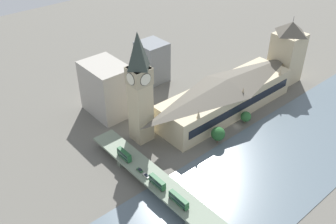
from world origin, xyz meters
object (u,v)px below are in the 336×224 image
(double_decker_bus_mid, at_px, (179,200))
(car_southbound_lead, at_px, (146,176))
(road_bridge, at_px, (196,215))
(car_southbound_mid, at_px, (140,170))
(parliament_hall, at_px, (227,95))
(double_decker_bus_rear, at_px, (124,154))
(victoria_tower, at_px, (287,52))
(double_decker_bus_lead, at_px, (157,182))
(clock_tower, at_px, (140,87))

(double_decker_bus_mid, height_order, car_southbound_lead, double_decker_bus_mid)
(road_bridge, xyz_separation_m, car_southbound_mid, (39.48, 2.81, 1.83))
(parliament_hall, xyz_separation_m, double_decker_bus_mid, (-44.98, 83.58, -3.13))
(double_decker_bus_mid, xyz_separation_m, car_southbound_mid, (29.78, 0.50, -1.96))
(road_bridge, bearing_deg, double_decker_bus_rear, 3.24)
(victoria_tower, bearing_deg, double_decker_bus_lead, 101.14)
(parliament_hall, bearing_deg, car_southbound_mid, 100.25)
(road_bridge, distance_m, car_southbound_mid, 39.63)
(clock_tower, xyz_separation_m, double_decker_bus_rear, (-14.56, 23.01, -27.07))
(clock_tower, relative_size, double_decker_bus_rear, 6.61)
(victoria_tower, distance_m, car_southbound_mid, 151.40)
(clock_tower, xyz_separation_m, victoria_tower, (-12.81, -126.92, -12.86))
(double_decker_bus_rear, bearing_deg, car_southbound_lead, -179.08)
(parliament_hall, height_order, double_decker_bus_lead, parliament_hall)
(clock_tower, relative_size, victoria_tower, 1.36)
(road_bridge, relative_size, double_decker_bus_mid, 13.29)
(clock_tower, height_order, double_decker_bus_mid, clock_tower)
(double_decker_bus_mid, relative_size, car_southbound_mid, 3.06)
(parliament_hall, relative_size, double_decker_bus_lead, 9.83)
(victoria_tower, relative_size, double_decker_bus_rear, 4.85)
(parliament_hall, height_order, car_southbound_lead, parliament_hall)
(clock_tower, height_order, car_southbound_lead, clock_tower)
(car_southbound_lead, bearing_deg, clock_tower, -34.14)
(parliament_hall, xyz_separation_m, victoria_tower, (0.06, -65.66, 11.19))
(clock_tower, relative_size, car_southbound_mid, 17.65)
(road_bridge, height_order, car_southbound_lead, car_southbound_lead)
(double_decker_bus_mid, xyz_separation_m, car_southbound_lead, (24.37, 0.39, -2.02))
(clock_tower, xyz_separation_m, car_southbound_mid, (-28.08, 22.82, -29.14))
(parliament_hall, distance_m, car_southbound_lead, 86.62)
(road_bridge, relative_size, double_decker_bus_lead, 15.12)
(clock_tower, relative_size, double_decker_bus_lead, 6.55)
(parliament_hall, relative_size, car_southbound_lead, 24.85)
(clock_tower, relative_size, double_decker_bus_mid, 5.76)
(parliament_hall, bearing_deg, double_decker_bus_lead, 109.32)
(victoria_tower, bearing_deg, car_southbound_lead, 97.86)
(road_bridge, distance_m, double_decker_bus_lead, 25.74)
(clock_tower, bearing_deg, victoria_tower, -95.77)
(victoria_tower, bearing_deg, car_southbound_mid, 95.82)
(parliament_hall, height_order, clock_tower, clock_tower)
(parliament_hall, distance_m, victoria_tower, 66.60)
(clock_tower, bearing_deg, double_decker_bus_mid, 158.91)
(victoria_tower, height_order, double_decker_bus_mid, victoria_tower)
(clock_tower, xyz_separation_m, double_decker_bus_lead, (-42.22, 22.47, -27.22))
(victoria_tower, bearing_deg, double_decker_bus_rear, 90.67)
(road_bridge, distance_m, double_decker_bus_mid, 10.68)
(clock_tower, bearing_deg, car_southbound_mid, 140.90)
(parliament_hall, distance_m, clock_tower, 67.07)
(clock_tower, xyz_separation_m, car_southbound_lead, (-33.48, 22.70, -29.20))
(road_bridge, height_order, double_decker_bus_rear, double_decker_bus_rear)
(double_decker_bus_lead, height_order, car_southbound_lead, double_decker_bus_lead)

